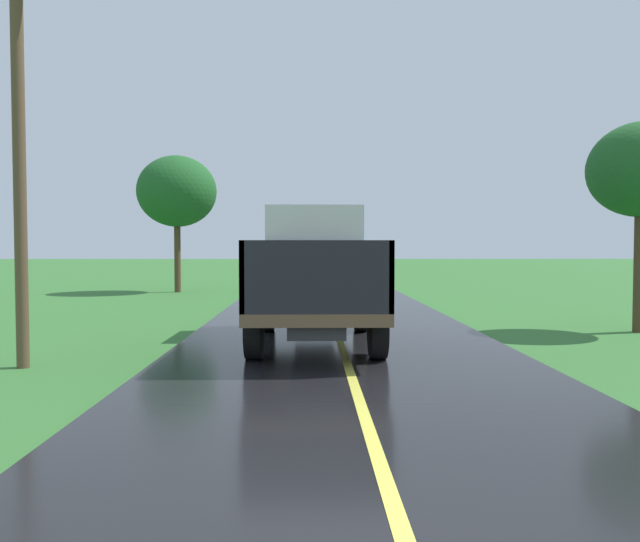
# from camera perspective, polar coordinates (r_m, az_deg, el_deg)

# --- Properties ---
(banana_truck_near) EXTENTS (2.38, 5.82, 2.80)m
(banana_truck_near) POSITION_cam_1_polar(r_m,az_deg,el_deg) (12.71, -0.54, -0.06)
(banana_truck_near) COLOR #2D2D30
(banana_truck_near) RESTS_ON road_surface
(utility_pole_roadside) EXTENTS (2.04, 0.20, 6.64)m
(utility_pole_roadside) POSITION_cam_1_polar(r_m,az_deg,el_deg) (11.09, -26.55, 10.51)
(utility_pole_roadside) COLOR brown
(utility_pole_roadside) RESTS_ON ground
(roadside_tree_near_left) EXTENTS (3.45, 3.45, 5.99)m
(roadside_tree_near_left) POSITION_cam_1_polar(r_m,az_deg,el_deg) (27.41, -13.36, 7.29)
(roadside_tree_near_left) COLOR #4C3823
(roadside_tree_near_left) RESTS_ON ground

